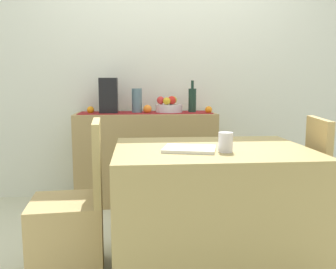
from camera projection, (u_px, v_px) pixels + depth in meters
name	position (u px, v px, depth m)	size (l,w,h in m)	color
ground_plane	(182.00, 244.00, 2.53)	(6.40, 6.40, 0.02)	beige
room_wall_rear	(167.00, 58.00, 3.50)	(6.40, 0.06, 2.70)	silver
sideboard_console	(146.00, 158.00, 3.36)	(1.27, 0.42, 0.84)	tan
table_runner	(146.00, 113.00, 3.30)	(1.20, 0.32, 0.01)	maroon
fruit_bowl	(169.00, 108.00, 3.31)	(0.24, 0.24, 0.07)	silver
apple_rear	(161.00, 100.00, 3.32)	(0.07, 0.07, 0.07)	red
apple_front	(167.00, 101.00, 3.24)	(0.07, 0.07, 0.07)	gold
apple_right	(173.00, 100.00, 3.36)	(0.07, 0.07, 0.07)	gold
apple_left	(172.00, 100.00, 3.29)	(0.08, 0.08, 0.08)	red
wine_bottle	(192.00, 100.00, 3.32)	(0.07, 0.07, 0.29)	#183125
coffee_maker	(109.00, 96.00, 3.25)	(0.16, 0.18, 0.32)	black
ceramic_vase	(137.00, 101.00, 3.28)	(0.09, 0.09, 0.22)	slate
orange_loose_end	(91.00, 110.00, 3.22)	(0.07, 0.07, 0.07)	orange
orange_loose_near_bowl	(147.00, 109.00, 3.26)	(0.08, 0.08, 0.08)	orange
orange_loose_mid	(209.00, 110.00, 3.26)	(0.06, 0.06, 0.06)	orange
dining_table	(211.00, 209.00, 2.13)	(1.11, 0.83, 0.74)	#A08A52
open_book	(189.00, 149.00, 1.98)	(0.28, 0.21, 0.02)	white
coffee_cup	(226.00, 142.00, 1.93)	(0.08, 0.08, 0.11)	silver
chair_near_window	(70.00, 231.00, 2.07)	(0.43, 0.43, 0.90)	tan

